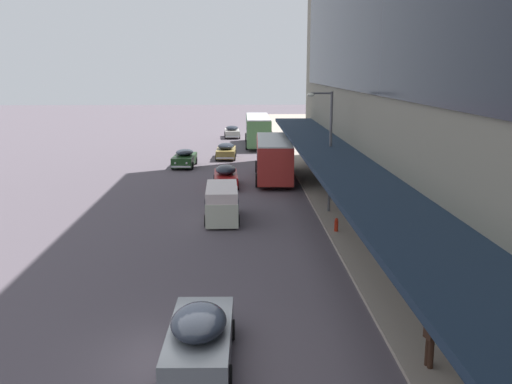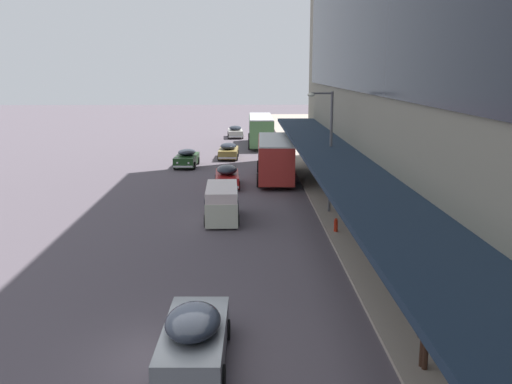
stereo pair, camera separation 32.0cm
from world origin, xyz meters
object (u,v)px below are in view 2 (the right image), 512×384
object	(u,v)px
transit_bus_kerbside_rear	(261,129)
sedan_oncoming_front	(228,151)
transit_bus_kerbside_front	(275,156)
fire_hydrant	(336,225)
sedan_far_back	(227,176)
street_lamp	(328,143)
sedan_trailing_mid	(187,158)
sedan_second_mid	(235,132)
sedan_trailing_near	(194,336)
vw_van	(222,201)
pedestrian_at_kerb	(425,334)

from	to	relation	value
transit_bus_kerbside_rear	sedan_oncoming_front	bearing A→B (deg)	-110.13
transit_bus_kerbside_front	fire_hydrant	xyz separation A→B (m)	(2.34, -14.79, -1.32)
sedan_far_back	street_lamp	bearing A→B (deg)	-52.98
transit_bus_kerbside_front	sedan_trailing_mid	world-z (taller)	transit_bus_kerbside_front
sedan_second_mid	sedan_trailing_mid	bearing A→B (deg)	-100.55
transit_bus_kerbside_front	sedan_trailing_near	xyz separation A→B (m)	(-3.85, -27.80, -0.99)
transit_bus_kerbside_front	sedan_oncoming_front	size ratio (longest dim) A/B	2.07
transit_bus_kerbside_front	sedan_trailing_mid	distance (m)	9.69
sedan_second_mid	sedan_trailing_near	xyz separation A→B (m)	(-0.43, -55.16, 0.08)
sedan_oncoming_front	sedan_second_mid	bearing A→B (deg)	88.56
vw_van	sedan_second_mid	bearing A→B (deg)	89.69
pedestrian_at_kerb	fire_hydrant	xyz separation A→B (m)	(-0.29, 13.72, -0.69)
sedan_second_mid	sedan_far_back	bearing A→B (deg)	-90.34
sedan_trailing_mid	street_lamp	world-z (taller)	street_lamp
sedan_far_back	fire_hydrant	bearing A→B (deg)	-64.13
transit_bus_kerbside_front	fire_hydrant	bearing A→B (deg)	-81.01
street_lamp	sedan_trailing_near	bearing A→B (deg)	-110.09
sedan_second_mid	sedan_trailing_near	bearing A→B (deg)	-90.45
fire_hydrant	sedan_trailing_near	bearing A→B (deg)	-115.47
transit_bus_kerbside_rear	pedestrian_at_kerb	size ratio (longest dim) A/B	5.61
sedan_oncoming_front	street_lamp	size ratio (longest dim) A/B	0.64
sedan_second_mid	sedan_oncoming_front	world-z (taller)	sedan_oncoming_front
sedan_trailing_near	fire_hydrant	bearing A→B (deg)	64.53
transit_bus_kerbside_rear	sedan_far_back	xyz separation A→B (m)	(-3.10, -22.32, -1.09)
sedan_trailing_mid	transit_bus_kerbside_front	bearing A→B (deg)	-40.08
sedan_second_mid	pedestrian_at_kerb	world-z (taller)	pedestrian_at_kerb
vw_van	sedan_trailing_mid	bearing A→B (deg)	101.72
street_lamp	fire_hydrant	world-z (taller)	street_lamp
sedan_oncoming_front	sedan_trailing_near	size ratio (longest dim) A/B	0.92
sedan_second_mid	pedestrian_at_kerb	bearing A→B (deg)	-83.82
sedan_trailing_mid	sedan_trailing_near	bearing A→B (deg)	-84.10
sedan_trailing_mid	vw_van	world-z (taller)	vw_van
sedan_second_mid	sedan_far_back	size ratio (longest dim) A/B	0.97
sedan_second_mid	pedestrian_at_kerb	size ratio (longest dim) A/B	2.32
sedan_oncoming_front	sedan_trailing_near	world-z (taller)	sedan_trailing_near
sedan_oncoming_front	vw_van	bearing A→B (deg)	-89.46
sedan_second_mid	street_lamp	size ratio (longest dim) A/B	0.62
fire_hydrant	pedestrian_at_kerb	bearing A→B (deg)	-88.80
sedan_trailing_mid	pedestrian_at_kerb	distance (m)	36.12
sedan_second_mid	vw_van	world-z (taller)	vw_van
sedan_trailing_mid	sedan_oncoming_front	size ratio (longest dim) A/B	1.02
sedan_trailing_near	vw_van	world-z (taller)	vw_van
transit_bus_kerbside_front	sedan_far_back	distance (m)	4.52
transit_bus_kerbside_rear	sedan_oncoming_front	world-z (taller)	transit_bus_kerbside_rear
transit_bus_kerbside_front	sedan_oncoming_front	bearing A→B (deg)	109.83
transit_bus_kerbside_front	vw_van	xyz separation A→B (m)	(-3.64, -11.79, -0.72)
sedan_oncoming_front	fire_hydrant	size ratio (longest dim) A/B	6.33
sedan_trailing_near	vw_van	distance (m)	16.01
transit_bus_kerbside_front	vw_van	world-z (taller)	transit_bus_kerbside_front
pedestrian_at_kerb	sedan_second_mid	bearing A→B (deg)	96.18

